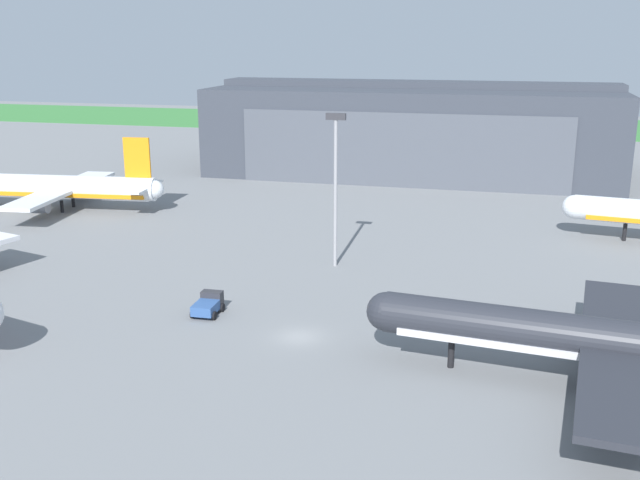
% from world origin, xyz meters
% --- Properties ---
extents(ground_plane, '(440.00, 440.00, 0.00)m').
position_xyz_m(ground_plane, '(0.00, 0.00, 0.00)').
color(ground_plane, slate).
extents(grass_field_strip, '(440.00, 56.00, 0.08)m').
position_xyz_m(grass_field_strip, '(0.00, 179.31, 0.04)').
color(grass_field_strip, '#3A803C').
rests_on(grass_field_strip, ground_plane).
extents(maintenance_hangar, '(81.10, 38.04, 18.65)m').
position_xyz_m(maintenance_hangar, '(-1.21, 92.53, 8.87)').
color(maintenance_hangar, '#383D47').
rests_on(maintenance_hangar, ground_plane).
extents(airliner_near_left, '(39.69, 32.03, 12.19)m').
position_xyz_m(airliner_near_left, '(27.01, -4.45, 4.19)').
color(airliner_near_left, '#282B33').
rests_on(airliner_near_left, ground_plane).
extents(airliner_far_right, '(35.98, 30.52, 12.12)m').
position_xyz_m(airliner_far_right, '(-52.87, 41.56, 3.68)').
color(airliner_far_right, silver).
rests_on(airliner_far_right, ground_plane).
extents(fuel_bowser, '(2.72, 4.03, 2.06)m').
position_xyz_m(fuel_bowser, '(-10.68, 3.43, 1.02)').
color(fuel_bowser, '#2D2D33').
rests_on(fuel_bowser, ground_plane).
extents(apron_light_mast, '(2.40, 0.50, 18.85)m').
position_xyz_m(apron_light_mast, '(-1.85, 22.80, 11.05)').
color(apron_light_mast, '#99999E').
rests_on(apron_light_mast, ground_plane).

